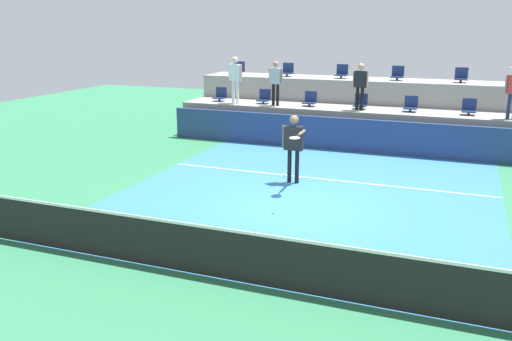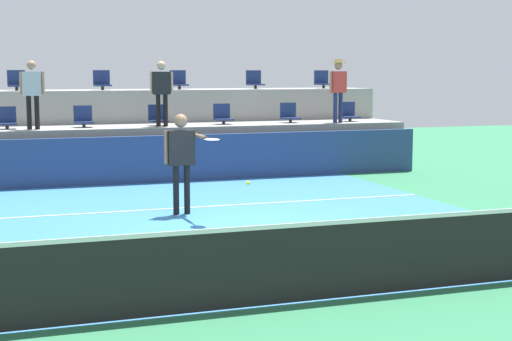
{
  "view_description": "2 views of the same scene",
  "coord_description": "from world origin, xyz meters",
  "px_view_note": "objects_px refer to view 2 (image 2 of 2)",
  "views": [
    {
      "loc": [
        3.38,
        -11.34,
        4.1
      ],
      "look_at": [
        -0.63,
        -1.04,
        1.07
      ],
      "focal_mm": 37.59,
      "sensor_mm": 36.0,
      "label": 1
    },
    {
      "loc": [
        -3.93,
        -11.82,
        2.57
      ],
      "look_at": [
        -0.15,
        -0.83,
        1.1
      ],
      "focal_mm": 54.61,
      "sensor_mm": 36.0,
      "label": 2
    }
  ],
  "objects_px": {
    "stadium_chair_lower_right": "(289,114)",
    "spectator_in_grey": "(32,89)",
    "stadium_chair_upper_left": "(16,82)",
    "tennis_player": "(182,153)",
    "stadium_chair_lower_far_right": "(349,113)",
    "stadium_chair_upper_mid_right": "(179,81)",
    "stadium_chair_lower_center": "(158,117)",
    "stadium_chair_lower_mid_right": "(223,116)",
    "stadium_chair_upper_right": "(255,81)",
    "stadium_chair_lower_mid_left": "(83,118)",
    "spectator_with_hat": "(338,84)",
    "spectator_leaning_on_rail": "(162,88)",
    "stadium_chair_upper_far_right": "(323,81)",
    "stadium_chair_lower_left": "(7,120)",
    "tennis_ball": "(248,183)",
    "stadium_chair_upper_mid_left": "(102,82)"
  },
  "relations": [
    {
      "from": "spectator_leaning_on_rail",
      "to": "stadium_chair_upper_mid_right",
      "type": "bearing_deg",
      "value": 66.58
    },
    {
      "from": "stadium_chair_lower_mid_left",
      "to": "stadium_chair_lower_far_right",
      "type": "xyz_separation_m",
      "value": [
        7.05,
        0.0,
        0.0
      ]
    },
    {
      "from": "stadium_chair_lower_center",
      "to": "spectator_leaning_on_rail",
      "type": "xyz_separation_m",
      "value": [
        0.02,
        -0.38,
        0.73
      ]
    },
    {
      "from": "stadium_chair_lower_center",
      "to": "spectator_in_grey",
      "type": "height_order",
      "value": "spectator_in_grey"
    },
    {
      "from": "stadium_chair_lower_far_right",
      "to": "spectator_with_hat",
      "type": "bearing_deg",
      "value": -142.74
    },
    {
      "from": "stadium_chair_lower_right",
      "to": "spectator_leaning_on_rail",
      "type": "distance_m",
      "value": 3.58
    },
    {
      "from": "stadium_chair_lower_center",
      "to": "spectator_leaning_on_rail",
      "type": "relative_size",
      "value": 0.33
    },
    {
      "from": "stadium_chair_upper_left",
      "to": "stadium_chair_upper_far_right",
      "type": "xyz_separation_m",
      "value": [
        8.51,
        0.0,
        0.0
      ]
    },
    {
      "from": "stadium_chair_lower_left",
      "to": "stadium_chair_upper_mid_left",
      "type": "xyz_separation_m",
      "value": [
        2.47,
        1.8,
        0.85
      ]
    },
    {
      "from": "stadium_chair_upper_right",
      "to": "stadium_chair_lower_center",
      "type": "bearing_deg",
      "value": -150.32
    },
    {
      "from": "stadium_chair_lower_mid_right",
      "to": "stadium_chair_upper_right",
      "type": "distance_m",
      "value": 2.48
    },
    {
      "from": "spectator_in_grey",
      "to": "stadium_chair_upper_far_right",
      "type": "bearing_deg",
      "value": 14.84
    },
    {
      "from": "stadium_chair_lower_mid_left",
      "to": "spectator_in_grey",
      "type": "height_order",
      "value": "spectator_in_grey"
    },
    {
      "from": "stadium_chair_upper_far_right",
      "to": "spectator_with_hat",
      "type": "height_order",
      "value": "spectator_with_hat"
    },
    {
      "from": "stadium_chair_upper_far_right",
      "to": "tennis_player",
      "type": "relative_size",
      "value": 0.28
    },
    {
      "from": "stadium_chair_upper_far_right",
      "to": "stadium_chair_lower_mid_right",
      "type": "bearing_deg",
      "value": -153.2
    },
    {
      "from": "stadium_chair_lower_right",
      "to": "spectator_in_grey",
      "type": "relative_size",
      "value": 0.33
    },
    {
      "from": "stadium_chair_lower_left",
      "to": "tennis_player",
      "type": "bearing_deg",
      "value": -62.4
    },
    {
      "from": "stadium_chair_lower_center",
      "to": "stadium_chair_upper_left",
      "type": "xyz_separation_m",
      "value": [
        -3.27,
        1.8,
        0.85
      ]
    },
    {
      "from": "stadium_chair_upper_right",
      "to": "tennis_ball",
      "type": "relative_size",
      "value": 7.65
    },
    {
      "from": "stadium_chair_upper_mid_right",
      "to": "spectator_with_hat",
      "type": "distance_m",
      "value": 4.35
    },
    {
      "from": "stadium_chair_upper_far_right",
      "to": "stadium_chair_upper_mid_left",
      "type": "bearing_deg",
      "value": 180.0
    },
    {
      "from": "stadium_chair_lower_left",
      "to": "tennis_ball",
      "type": "height_order",
      "value": "stadium_chair_lower_left"
    },
    {
      "from": "spectator_leaning_on_rail",
      "to": "tennis_ball",
      "type": "distance_m",
      "value": 7.47
    },
    {
      "from": "spectator_leaning_on_rail",
      "to": "stadium_chair_upper_right",
      "type": "bearing_deg",
      "value": 34.87
    },
    {
      "from": "stadium_chair_lower_mid_right",
      "to": "tennis_player",
      "type": "relative_size",
      "value": 0.28
    },
    {
      "from": "stadium_chair_lower_left",
      "to": "stadium_chair_upper_mid_left",
      "type": "height_order",
      "value": "stadium_chair_upper_mid_left"
    },
    {
      "from": "stadium_chair_upper_mid_left",
      "to": "spectator_leaning_on_rail",
      "type": "distance_m",
      "value": 2.46
    },
    {
      "from": "stadium_chair_lower_mid_right",
      "to": "stadium_chair_lower_far_right",
      "type": "xyz_separation_m",
      "value": [
        3.55,
        0.0,
        0.0
      ]
    },
    {
      "from": "stadium_chair_lower_right",
      "to": "stadium_chair_upper_mid_right",
      "type": "relative_size",
      "value": 1.0
    },
    {
      "from": "stadium_chair_upper_left",
      "to": "spectator_leaning_on_rail",
      "type": "distance_m",
      "value": 3.95
    },
    {
      "from": "spectator_leaning_on_rail",
      "to": "spectator_with_hat",
      "type": "bearing_deg",
      "value": 0.0
    },
    {
      "from": "stadium_chair_lower_left",
      "to": "tennis_player",
      "type": "distance_m",
      "value": 6.19
    },
    {
      "from": "tennis_player",
      "to": "spectator_in_grey",
      "type": "bearing_deg",
      "value": 114.17
    },
    {
      "from": "stadium_chair_lower_far_right",
      "to": "stadium_chair_upper_mid_right",
      "type": "relative_size",
      "value": 1.0
    },
    {
      "from": "stadium_chair_lower_far_right",
      "to": "tennis_ball",
      "type": "height_order",
      "value": "stadium_chair_lower_far_right"
    },
    {
      "from": "stadium_chair_upper_mid_left",
      "to": "tennis_player",
      "type": "bearing_deg",
      "value": -86.94
    },
    {
      "from": "stadium_chair_upper_right",
      "to": "stadium_chair_upper_left",
      "type": "bearing_deg",
      "value": 180.0
    },
    {
      "from": "stadium_chair_lower_mid_left",
      "to": "stadium_chair_upper_mid_right",
      "type": "bearing_deg",
      "value": 32.86
    },
    {
      "from": "stadium_chair_lower_right",
      "to": "spectator_in_grey",
      "type": "distance_m",
      "value": 6.56
    },
    {
      "from": "stadium_chair_upper_left",
      "to": "tennis_player",
      "type": "bearing_deg",
      "value": -70.66
    },
    {
      "from": "tennis_player",
      "to": "spectator_leaning_on_rail",
      "type": "distance_m",
      "value": 5.25
    },
    {
      "from": "stadium_chair_lower_mid_left",
      "to": "stadium_chair_lower_right",
      "type": "xyz_separation_m",
      "value": [
        5.32,
        0.0,
        0.0
      ]
    },
    {
      "from": "stadium_chair_lower_center",
      "to": "tennis_player",
      "type": "bearing_deg",
      "value": -97.41
    },
    {
      "from": "spectator_in_grey",
      "to": "tennis_ball",
      "type": "distance_m",
      "value": 7.97
    },
    {
      "from": "tennis_ball",
      "to": "spectator_leaning_on_rail",
      "type": "bearing_deg",
      "value": 88.19
    },
    {
      "from": "stadium_chair_lower_far_right",
      "to": "stadium_chair_lower_center",
      "type": "bearing_deg",
      "value": 180.0
    },
    {
      "from": "spectator_leaning_on_rail",
      "to": "stadium_chair_lower_left",
      "type": "bearing_deg",
      "value": 173.92
    },
    {
      "from": "stadium_chair_upper_mid_right",
      "to": "spectator_with_hat",
      "type": "xyz_separation_m",
      "value": [
        3.76,
        -2.18,
        -0.06
      ]
    },
    {
      "from": "stadium_chair_lower_center",
      "to": "spectator_with_hat",
      "type": "bearing_deg",
      "value": -4.64
    }
  ]
}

